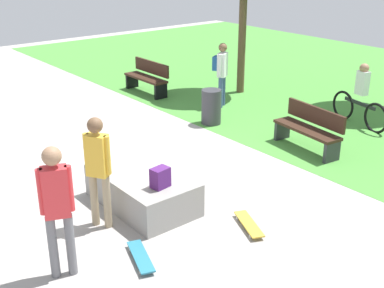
# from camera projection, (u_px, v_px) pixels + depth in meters

# --- Properties ---
(ground_plane) EXTENTS (28.00, 28.00, 0.00)m
(ground_plane) POSITION_uv_depth(u_px,v_px,m) (158.00, 165.00, 9.90)
(ground_plane) COLOR #9E9993
(grass_lawn) EXTENTS (26.60, 11.95, 0.01)m
(grass_lawn) POSITION_uv_depth(u_px,v_px,m) (383.00, 93.00, 14.59)
(grass_lawn) COLOR #478C38
(grass_lawn) RESTS_ON ground_plane
(concrete_ledge) EXTENTS (1.89, 1.10, 0.56)m
(concrete_ledge) POSITION_uv_depth(u_px,v_px,m) (142.00, 189.00, 8.29)
(concrete_ledge) COLOR gray
(concrete_ledge) RESTS_ON ground_plane
(backpack_on_ledge) EXTENTS (0.24, 0.31, 0.32)m
(backpack_on_ledge) POSITION_uv_depth(u_px,v_px,m) (160.00, 178.00, 7.70)
(backpack_on_ledge) COLOR #4C1E66
(backpack_on_ledge) RESTS_ON concrete_ledge
(skater_performing_trick) EXTENTS (0.38, 0.34, 1.76)m
(skater_performing_trick) POSITION_uv_depth(u_px,v_px,m) (98.00, 164.00, 7.40)
(skater_performing_trick) COLOR tan
(skater_performing_trick) RESTS_ON ground_plane
(skater_watching) EXTENTS (0.31, 0.40, 1.82)m
(skater_watching) POSITION_uv_depth(u_px,v_px,m) (57.00, 202.00, 6.23)
(skater_watching) COLOR slate
(skater_watching) RESTS_ON ground_plane
(skateboard_by_ledge) EXTENTS (0.82, 0.45, 0.08)m
(skateboard_by_ledge) POSITION_uv_depth(u_px,v_px,m) (141.00, 257.00, 6.89)
(skateboard_by_ledge) COLOR teal
(skateboard_by_ledge) RESTS_ON ground_plane
(skateboard_spare) EXTENTS (0.81, 0.50, 0.08)m
(skateboard_spare) POSITION_uv_depth(u_px,v_px,m) (249.00, 224.00, 7.69)
(skateboard_spare) COLOR gold
(skateboard_spare) RESTS_ON ground_plane
(park_bench_far_right) EXTENTS (1.65, 0.67, 0.91)m
(park_bench_far_right) POSITION_uv_depth(u_px,v_px,m) (309.00, 128.00, 10.46)
(park_bench_far_right) COLOR #331E14
(park_bench_far_right) RESTS_ON ground_plane
(park_bench_near_path) EXTENTS (1.60, 0.47, 0.91)m
(park_bench_near_path) POSITION_uv_depth(u_px,v_px,m) (148.00, 77.00, 14.45)
(park_bench_near_path) COLOR #331E14
(park_bench_near_path) RESTS_ON ground_plane
(trash_bin) EXTENTS (0.47, 0.47, 0.84)m
(trash_bin) POSITION_uv_depth(u_px,v_px,m) (211.00, 107.00, 11.99)
(trash_bin) COLOR #333338
(trash_bin) RESTS_ON ground_plane
(pedestrian_with_backpack) EXTENTS (0.44, 0.42, 1.69)m
(pedestrian_with_backpack) POSITION_uv_depth(u_px,v_px,m) (221.00, 69.00, 13.04)
(pedestrian_with_backpack) COLOR #3F5184
(pedestrian_with_backpack) RESTS_ON ground_plane
(cyclist_on_bicycle) EXTENTS (1.78, 0.49, 1.52)m
(cyclist_on_bicycle) POSITION_uv_depth(u_px,v_px,m) (360.00, 99.00, 11.84)
(cyclist_on_bicycle) COLOR black
(cyclist_on_bicycle) RESTS_ON ground_plane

